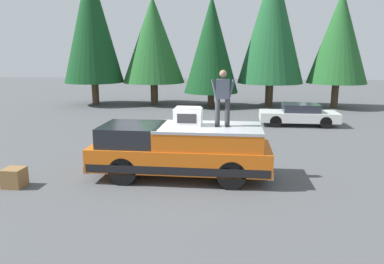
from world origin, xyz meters
name	(u,v)px	position (x,y,z in m)	size (l,w,h in m)	color
ground_plane	(181,175)	(0.00, 0.00, 0.00)	(90.00, 90.00, 0.00)	#4C4F51
pickup_truck	(181,150)	(-0.16, -0.03, 0.87)	(2.01, 5.54, 1.65)	orange
compressor_unit	(188,116)	(-0.05, -0.25, 1.93)	(0.65, 0.84, 0.56)	white
person_on_truck_bed	(223,97)	(-0.10, -1.30, 2.55)	(0.29, 0.72, 1.69)	#333338
parked_car_white	(299,115)	(8.95, -5.14, 0.58)	(1.64, 4.10, 1.16)	white
wooden_crate	(14,178)	(-1.57, 4.67, 0.28)	(0.56, 0.56, 0.56)	olive
conifer_far_left	(340,37)	(15.96, -8.77, 4.89)	(4.08, 4.08, 8.07)	#4C3826
conifer_left	(272,23)	(16.24, -4.20, 5.91)	(4.68, 4.68, 10.15)	#4C3826
conifer_center_left	(211,45)	(15.41, 0.02, 4.39)	(3.85, 3.85, 7.76)	#4C3826
conifer_center_right	(153,40)	(16.29, 4.38, 4.75)	(4.61, 4.61, 7.88)	#4C3826
conifer_right	(92,23)	(15.59, 8.75, 5.93)	(4.33, 4.33, 10.21)	#4C3826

